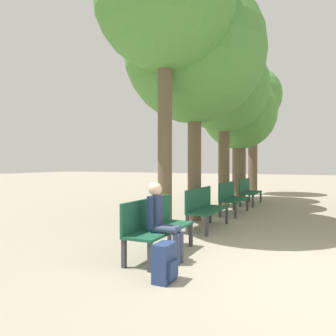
% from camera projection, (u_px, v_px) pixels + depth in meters
% --- Properties ---
extents(ground_plane, '(80.00, 80.00, 0.00)m').
position_uv_depth(ground_plane, '(305.00, 279.00, 4.26)').
color(ground_plane, gray).
extents(bench_row_0, '(0.52, 1.63, 0.93)m').
position_uv_depth(bench_row_0, '(155.00, 223.00, 5.38)').
color(bench_row_0, '#195138').
rests_on(bench_row_0, ground_plane).
extents(bench_row_1, '(0.52, 1.63, 0.93)m').
position_uv_depth(bench_row_1, '(204.00, 206.00, 7.58)').
color(bench_row_1, '#195138').
rests_on(bench_row_1, ground_plane).
extents(bench_row_2, '(0.52, 1.63, 0.93)m').
position_uv_depth(bench_row_2, '(231.00, 196.00, 9.77)').
color(bench_row_2, '#195138').
rests_on(bench_row_2, ground_plane).
extents(bench_row_3, '(0.52, 1.63, 0.93)m').
position_uv_depth(bench_row_3, '(248.00, 190.00, 11.97)').
color(bench_row_3, '#195138').
rests_on(bench_row_3, ground_plane).
extents(tree_row_0, '(3.06, 3.06, 6.57)m').
position_uv_depth(tree_row_0, '(165.00, 0.00, 7.00)').
color(tree_row_0, brown).
rests_on(tree_row_0, ground_plane).
extents(tree_row_1, '(3.74, 3.74, 6.31)m').
position_uv_depth(tree_row_1, '(195.00, 53.00, 8.62)').
color(tree_row_1, brown).
rests_on(tree_row_1, ground_plane).
extents(tree_row_2, '(3.07, 3.07, 5.63)m').
position_uv_depth(tree_row_2, '(224.00, 89.00, 11.18)').
color(tree_row_2, brown).
rests_on(tree_row_2, ground_plane).
extents(tree_row_3, '(3.01, 3.01, 5.08)m').
position_uv_depth(tree_row_3, '(239.00, 113.00, 13.19)').
color(tree_row_3, brown).
rests_on(tree_row_3, ground_plane).
extents(tree_row_4, '(2.72, 2.72, 6.10)m').
position_uv_depth(tree_row_4, '(253.00, 98.00, 15.72)').
color(tree_row_4, brown).
rests_on(tree_row_4, ground_plane).
extents(person_seated, '(0.55, 0.31, 1.22)m').
position_uv_depth(person_seated, '(162.00, 219.00, 5.04)').
color(person_seated, '#384260').
rests_on(person_seated, ground_plane).
extents(backpack, '(0.24, 0.34, 0.49)m').
position_uv_depth(backpack, '(165.00, 263.00, 4.17)').
color(backpack, navy).
rests_on(backpack, ground_plane).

